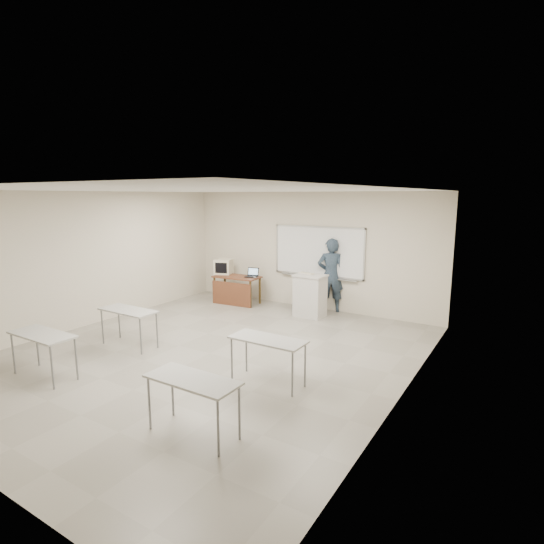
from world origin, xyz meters
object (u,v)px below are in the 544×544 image
Objects in this scene: instructor_desk at (235,285)px; whiteboard at (318,252)px; keyboard at (306,273)px; mouse at (255,277)px; podium at (310,296)px; presenter at (331,275)px; laptop at (252,275)px; crt_monitor at (224,267)px.

whiteboard is at bearing 15.96° from instructor_desk.
keyboard is at bearing -1.93° from instructor_desk.
podium is at bearing -14.18° from mouse.
presenter reaches higher than instructor_desk.
presenter is (2.09, 0.44, 0.13)m from laptop.
whiteboard reaches higher than mouse.
laptop is 0.19m from mouse.
whiteboard is 1.81m from mouse.
mouse is at bearing -158.27° from whiteboard.
instructor_desk is at bearing -159.71° from whiteboard.
laptop is 2.14m from presenter.
laptop is at bearing -13.16° from presenter.
podium is at bearing -23.88° from crt_monitor.
whiteboard reaches higher than instructor_desk.
mouse reaches higher than instructor_desk.
crt_monitor is 0.96m from laptop.
instructor_desk is 0.74m from crt_monitor.
crt_monitor is 3.08m from presenter.
whiteboard is 0.68m from presenter.
instructor_desk is at bearing -157.75° from laptop.
presenter reaches higher than crt_monitor.
instructor_desk is 13.81× the size of mouse.
keyboard reaches higher than laptop.
crt_monitor is (-2.65, -0.54, -0.53)m from whiteboard.
mouse is 2.02m from presenter.
laptop is 1.74m from keyboard.
podium is 1.74m from mouse.
whiteboard is at bearing 5.72° from laptop.
keyboard is 0.21× the size of presenter.
whiteboard reaches higher than laptop.
mouse is at bearing -23.22° from crt_monitor.
presenter is at bearing 69.44° from keyboard.
keyboard is at bearing -22.43° from crt_monitor.
crt_monitor reaches higher than laptop.
presenter is (1.94, 0.55, 0.16)m from mouse.
whiteboard is 7.79× the size of laptop.
presenter reaches higher than laptop.
keyboard is (1.56, -0.07, 0.27)m from mouse.
crt_monitor is at bearing 170.69° from laptop.
crt_monitor is 1.12m from mouse.
crt_monitor reaches higher than mouse.
instructor_desk is at bearing -42.33° from crt_monitor.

